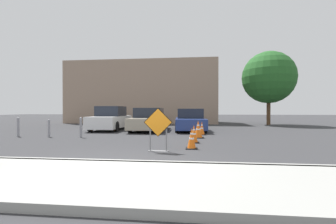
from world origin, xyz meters
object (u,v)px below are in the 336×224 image
(parked_car_nearest, at_px, (111,119))
(bollard_second, at_px, (49,128))
(traffic_cone_third, at_px, (198,129))
(traffic_cone_second, at_px, (194,134))
(traffic_cone_nearest, at_px, (192,139))
(parked_car_third, at_px, (190,121))
(bollard_nearest, at_px, (81,127))
(parked_car_second, at_px, (149,120))
(bollard_third, at_px, (18,126))
(traffic_cone_fourth, at_px, (202,128))
(road_closed_sign, at_px, (158,127))

(parked_car_nearest, relative_size, bollard_second, 5.06)
(traffic_cone_third, bearing_deg, traffic_cone_second, -97.65)
(parked_car_nearest, bearing_deg, traffic_cone_nearest, 127.02)
(traffic_cone_third, height_order, parked_car_third, parked_car_third)
(bollard_nearest, bearing_deg, parked_car_second, 58.16)
(parked_car_nearest, height_order, parked_car_third, parked_car_nearest)
(traffic_cone_nearest, distance_m, parked_car_third, 6.71)
(bollard_second, bearing_deg, traffic_cone_third, 3.61)
(bollard_nearest, bearing_deg, traffic_cone_second, -11.96)
(traffic_cone_second, height_order, bollard_third, bollard_third)
(traffic_cone_second, height_order, traffic_cone_third, traffic_cone_third)
(traffic_cone_fourth, bearing_deg, traffic_cone_third, -99.78)
(traffic_cone_second, xyz_separation_m, parked_car_second, (-2.83, 5.18, 0.32))
(parked_car_second, height_order, parked_car_third, parked_car_second)
(traffic_cone_second, bearing_deg, bollard_second, 170.76)
(parked_car_nearest, bearing_deg, bollard_second, 69.42)
(bollard_third, bearing_deg, bollard_second, -0.00)
(bollard_third, bearing_deg, parked_car_nearest, 53.84)
(traffic_cone_third, bearing_deg, traffic_cone_fourth, 80.22)
(traffic_cone_third, xyz_separation_m, bollard_second, (-7.18, -0.45, 0.06))
(parked_car_third, distance_m, bollard_third, 9.35)
(road_closed_sign, relative_size, traffic_cone_second, 1.94)
(road_closed_sign, distance_m, bollard_third, 8.11)
(traffic_cone_fourth, xyz_separation_m, parked_car_nearest, (-5.89, 2.52, 0.36))
(traffic_cone_nearest, relative_size, parked_car_second, 0.15)
(parked_car_nearest, distance_m, parked_car_second, 2.64)
(parked_car_third, height_order, bollard_third, parked_car_third)
(road_closed_sign, bearing_deg, traffic_cone_second, 61.28)
(bollard_nearest, xyz_separation_m, bollard_second, (-1.62, 0.00, -0.05))
(traffic_cone_nearest, relative_size, parked_car_nearest, 0.16)
(traffic_cone_nearest, xyz_separation_m, bollard_second, (-6.88, 2.55, 0.12))
(traffic_cone_second, height_order, parked_car_nearest, parked_car_nearest)
(traffic_cone_third, distance_m, parked_car_nearest, 6.85)
(parked_car_second, relative_size, bollard_nearest, 4.92)
(bollard_nearest, distance_m, bollard_third, 3.24)
(traffic_cone_third, relative_size, bollard_third, 0.86)
(bollard_nearest, distance_m, bollard_second, 1.62)
(bollard_nearest, height_order, bollard_second, bollard_nearest)
(parked_car_nearest, height_order, parked_car_second, parked_car_nearest)
(traffic_cone_second, bearing_deg, bollard_third, 172.48)
(road_closed_sign, relative_size, bollard_nearest, 1.44)
(traffic_cone_fourth, relative_size, bollard_nearest, 0.73)
(bollard_nearest, bearing_deg, traffic_cone_third, 4.66)
(road_closed_sign, height_order, bollard_second, road_closed_sign)
(road_closed_sign, bearing_deg, parked_car_nearest, 120.03)
(traffic_cone_third, bearing_deg, parked_car_second, 130.20)
(traffic_cone_nearest, bearing_deg, parked_car_nearest, 128.18)
(traffic_cone_nearest, bearing_deg, traffic_cone_third, 84.27)
(parked_car_second, distance_m, bollard_second, 5.79)
(traffic_cone_nearest, relative_size, traffic_cone_fourth, 0.99)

